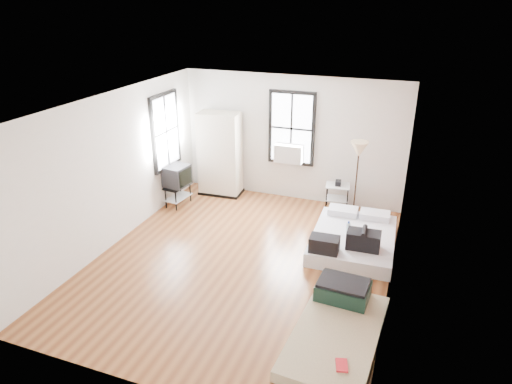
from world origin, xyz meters
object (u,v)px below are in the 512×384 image
at_px(wardrobe, 220,154).
at_px(side_table, 338,190).
at_px(mattress_main, 353,238).
at_px(floor_lamp, 359,153).
at_px(tv_stand, 177,177).
at_px(mattress_bare, 338,324).

xyz_separation_m(wardrobe, side_table, (2.74, 0.07, -0.51)).
distance_m(wardrobe, side_table, 2.79).
distance_m(mattress_main, side_table, 1.66).
relative_size(side_table, floor_lamp, 0.40).
height_order(side_table, tv_stand, tv_stand).
bearing_deg(wardrobe, side_table, -1.65).
bearing_deg(floor_lamp, wardrobe, 177.16).
bearing_deg(side_table, wardrobe, -178.54).
xyz_separation_m(mattress_main, side_table, (-0.60, 1.53, 0.27)).
relative_size(wardrobe, floor_lamp, 1.17).
bearing_deg(mattress_main, tv_stand, 170.18).
height_order(mattress_main, mattress_bare, mattress_main).
bearing_deg(tv_stand, side_table, 23.42).
bearing_deg(side_table, floor_lamp, -29.33).
distance_m(wardrobe, floor_lamp, 3.18).
distance_m(mattress_bare, side_table, 4.05).
height_order(mattress_main, wardrobe, wardrobe).
bearing_deg(mattress_bare, side_table, 104.79).
height_order(mattress_main, floor_lamp, floor_lamp).
xyz_separation_m(floor_lamp, tv_stand, (-3.76, -0.78, -0.75)).
height_order(mattress_bare, wardrobe, wardrobe).
bearing_deg(mattress_main, side_table, 109.16).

